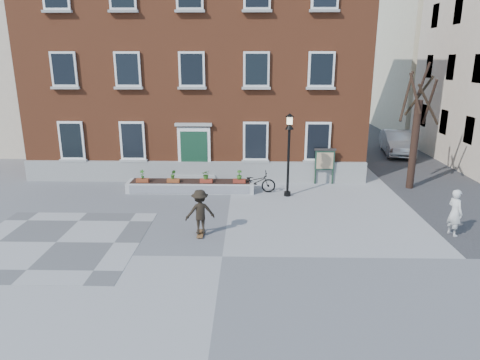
{
  "coord_description": "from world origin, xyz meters",
  "views": [
    {
      "loc": [
        0.87,
        -12.89,
        6.31
      ],
      "look_at": [
        0.5,
        4.0,
        1.5
      ],
      "focal_mm": 32.0,
      "sensor_mm": 36.0,
      "label": 1
    }
  ],
  "objects_px": {
    "bicycle": "(255,182)",
    "parked_car": "(397,143)",
    "lamp_post": "(289,143)",
    "bystander": "(455,213)",
    "notice_board": "(325,160)",
    "skateboarder": "(200,212)"
  },
  "relations": [
    {
      "from": "bicycle",
      "to": "skateboarder",
      "type": "xyz_separation_m",
      "value": [
        -2.07,
        -5.31,
        0.39
      ]
    },
    {
      "from": "parked_car",
      "to": "bystander",
      "type": "relative_size",
      "value": 2.76
    },
    {
      "from": "notice_board",
      "to": "skateboarder",
      "type": "bearing_deg",
      "value": -129.54
    },
    {
      "from": "bicycle",
      "to": "bystander",
      "type": "height_order",
      "value": "bystander"
    },
    {
      "from": "notice_board",
      "to": "skateboarder",
      "type": "distance_m",
      "value": 8.94
    },
    {
      "from": "bystander",
      "to": "lamp_post",
      "type": "relative_size",
      "value": 0.45
    },
    {
      "from": "parked_car",
      "to": "skateboarder",
      "type": "distance_m",
      "value": 18.55
    },
    {
      "from": "bicycle",
      "to": "parked_car",
      "type": "bearing_deg",
      "value": -49.57
    },
    {
      "from": "bicycle",
      "to": "lamp_post",
      "type": "bearing_deg",
      "value": -110.22
    },
    {
      "from": "parked_car",
      "to": "lamp_post",
      "type": "bearing_deg",
      "value": -122.86
    },
    {
      "from": "bicycle",
      "to": "parked_car",
      "type": "distance_m",
      "value": 13.27
    },
    {
      "from": "notice_board",
      "to": "bystander",
      "type": "bearing_deg",
      "value": -61.22
    },
    {
      "from": "lamp_post",
      "to": "skateboarder",
      "type": "relative_size",
      "value": 2.23
    },
    {
      "from": "parked_car",
      "to": "lamp_post",
      "type": "distance_m",
      "value": 12.67
    },
    {
      "from": "parked_car",
      "to": "notice_board",
      "type": "height_order",
      "value": "notice_board"
    },
    {
      "from": "bystander",
      "to": "lamp_post",
      "type": "xyz_separation_m",
      "value": [
        -5.72,
        4.57,
        1.66
      ]
    },
    {
      "from": "lamp_post",
      "to": "notice_board",
      "type": "distance_m",
      "value": 3.21
    },
    {
      "from": "bystander",
      "to": "lamp_post",
      "type": "height_order",
      "value": "lamp_post"
    },
    {
      "from": "parked_car",
      "to": "bicycle",
      "type": "bearing_deg",
      "value": -129.35
    },
    {
      "from": "lamp_post",
      "to": "bicycle",
      "type": "bearing_deg",
      "value": 161.75
    },
    {
      "from": "bicycle",
      "to": "skateboarder",
      "type": "relative_size",
      "value": 1.14
    },
    {
      "from": "skateboarder",
      "to": "lamp_post",
      "type": "bearing_deg",
      "value": 53.0
    }
  ]
}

